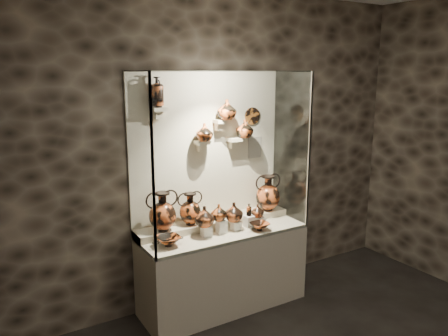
{
  "coord_description": "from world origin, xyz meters",
  "views": [
    {
      "loc": [
        -2.13,
        -1.39,
        2.39
      ],
      "look_at": [
        0.03,
        2.21,
        1.46
      ],
      "focal_mm": 35.0,
      "sensor_mm": 36.0,
      "label": 1
    }
  ],
  "objects_px": {
    "jug_a": "(204,216)",
    "kylix_left": "(168,240)",
    "amphora_mid": "(190,209)",
    "lekythos_tall": "(157,90)",
    "ovoid_vase_a": "(204,132)",
    "ovoid_vase_b": "(227,110)",
    "jug_c": "(234,212)",
    "amphora_right": "(268,193)",
    "jug_e": "(257,211)",
    "lekythos_small": "(249,209)",
    "kylix_right": "(259,226)",
    "ovoid_vase_c": "(245,129)",
    "jug_b": "(219,212)",
    "amphora_left": "(163,211)"
  },
  "relations": [
    {
      "from": "jug_b",
      "to": "lekythos_tall",
      "type": "xyz_separation_m",
      "value": [
        -0.5,
        0.26,
        1.18
      ]
    },
    {
      "from": "jug_e",
      "to": "ovoid_vase_c",
      "type": "distance_m",
      "value": 0.87
    },
    {
      "from": "lekythos_small",
      "to": "lekythos_tall",
      "type": "bearing_deg",
      "value": 148.45
    },
    {
      "from": "amphora_right",
      "to": "kylix_right",
      "type": "relative_size",
      "value": 1.61
    },
    {
      "from": "jug_c",
      "to": "ovoid_vase_b",
      "type": "bearing_deg",
      "value": 82.05
    },
    {
      "from": "lekythos_tall",
      "to": "ovoid_vase_a",
      "type": "bearing_deg",
      "value": 12.53
    },
    {
      "from": "jug_b",
      "to": "jug_a",
      "type": "bearing_deg",
      "value": 160.23
    },
    {
      "from": "amphora_left",
      "to": "jug_c",
      "type": "xyz_separation_m",
      "value": [
        0.69,
        -0.17,
        -0.07
      ]
    },
    {
      "from": "amphora_left",
      "to": "amphora_right",
      "type": "relative_size",
      "value": 0.97
    },
    {
      "from": "lekythos_small",
      "to": "kylix_right",
      "type": "relative_size",
      "value": 0.59
    },
    {
      "from": "jug_a",
      "to": "lekythos_tall",
      "type": "relative_size",
      "value": 0.64
    },
    {
      "from": "ovoid_vase_a",
      "to": "amphora_right",
      "type": "bearing_deg",
      "value": 15.15
    },
    {
      "from": "jug_c",
      "to": "jug_e",
      "type": "height_order",
      "value": "jug_c"
    },
    {
      "from": "jug_c",
      "to": "jug_e",
      "type": "relative_size",
      "value": 1.4
    },
    {
      "from": "jug_c",
      "to": "ovoid_vase_a",
      "type": "height_order",
      "value": "ovoid_vase_a"
    },
    {
      "from": "amphora_mid",
      "to": "kylix_left",
      "type": "height_order",
      "value": "amphora_mid"
    },
    {
      "from": "jug_e",
      "to": "ovoid_vase_b",
      "type": "relative_size",
      "value": 0.68
    },
    {
      "from": "jug_a",
      "to": "ovoid_vase_c",
      "type": "xyz_separation_m",
      "value": [
        0.62,
        0.24,
        0.78
      ]
    },
    {
      "from": "jug_a",
      "to": "kylix_left",
      "type": "relative_size",
      "value": 0.71
    },
    {
      "from": "ovoid_vase_b",
      "to": "jug_c",
      "type": "bearing_deg",
      "value": -99.17
    },
    {
      "from": "amphora_right",
      "to": "lekythos_small",
      "type": "relative_size",
      "value": 2.75
    },
    {
      "from": "amphora_right",
      "to": "lekythos_tall",
      "type": "xyz_separation_m",
      "value": [
        -1.22,
        0.09,
        1.13
      ]
    },
    {
      "from": "amphora_left",
      "to": "ovoid_vase_c",
      "type": "relative_size",
      "value": 2.02
    },
    {
      "from": "amphora_mid",
      "to": "ovoid_vase_c",
      "type": "relative_size",
      "value": 1.71
    },
    {
      "from": "jug_e",
      "to": "ovoid_vase_c",
      "type": "bearing_deg",
      "value": 103.05
    },
    {
      "from": "jug_b",
      "to": "ovoid_vase_a",
      "type": "xyz_separation_m",
      "value": [
        -0.02,
        0.24,
        0.76
      ]
    },
    {
      "from": "jug_b",
      "to": "ovoid_vase_b",
      "type": "relative_size",
      "value": 0.82
    },
    {
      "from": "amphora_right",
      "to": "ovoid_vase_a",
      "type": "distance_m",
      "value": 1.03
    },
    {
      "from": "amphora_mid",
      "to": "jug_b",
      "type": "relative_size",
      "value": 1.95
    },
    {
      "from": "amphora_mid",
      "to": "ovoid_vase_a",
      "type": "bearing_deg",
      "value": -5.34
    },
    {
      "from": "amphora_right",
      "to": "ovoid_vase_a",
      "type": "height_order",
      "value": "ovoid_vase_a"
    },
    {
      "from": "kylix_right",
      "to": "ovoid_vase_a",
      "type": "distance_m",
      "value": 1.09
    },
    {
      "from": "lekythos_small",
      "to": "jug_a",
      "type": "bearing_deg",
      "value": 166.1
    },
    {
      "from": "jug_a",
      "to": "lekythos_small",
      "type": "xyz_separation_m",
      "value": [
        0.51,
        -0.0,
        -0.01
      ]
    },
    {
      "from": "jug_a",
      "to": "lekythos_small",
      "type": "distance_m",
      "value": 0.51
    },
    {
      "from": "amphora_mid",
      "to": "lekythos_small",
      "type": "xyz_separation_m",
      "value": [
        0.56,
        -0.21,
        -0.04
      ]
    },
    {
      "from": "kylix_right",
      "to": "ovoid_vase_a",
      "type": "height_order",
      "value": "ovoid_vase_a"
    },
    {
      "from": "jug_e",
      "to": "ovoid_vase_c",
      "type": "height_order",
      "value": "ovoid_vase_c"
    },
    {
      "from": "amphora_mid",
      "to": "jug_b",
      "type": "height_order",
      "value": "amphora_mid"
    },
    {
      "from": "amphora_left",
      "to": "kylix_right",
      "type": "distance_m",
      "value": 0.98
    },
    {
      "from": "amphora_right",
      "to": "kylix_left",
      "type": "distance_m",
      "value": 1.32
    },
    {
      "from": "ovoid_vase_c",
      "to": "jug_e",
      "type": "bearing_deg",
      "value": -93.2
    },
    {
      "from": "jug_b",
      "to": "kylix_right",
      "type": "xyz_separation_m",
      "value": [
        0.39,
        -0.15,
        -0.16
      ]
    },
    {
      "from": "jug_e",
      "to": "lekythos_tall",
      "type": "relative_size",
      "value": 0.44
    },
    {
      "from": "amphora_mid",
      "to": "ovoid_vase_c",
      "type": "height_order",
      "value": "ovoid_vase_c"
    },
    {
      "from": "kylix_right",
      "to": "ovoid_vase_b",
      "type": "height_order",
      "value": "ovoid_vase_b"
    },
    {
      "from": "amphora_right",
      "to": "lekythos_tall",
      "type": "height_order",
      "value": "lekythos_tall"
    },
    {
      "from": "jug_c",
      "to": "jug_e",
      "type": "bearing_deg",
      "value": 6.02
    },
    {
      "from": "amphora_right",
      "to": "lekythos_small",
      "type": "xyz_separation_m",
      "value": [
        -0.37,
        -0.18,
        -0.08
      ]
    },
    {
      "from": "amphora_right",
      "to": "jug_a",
      "type": "bearing_deg",
      "value": -152.81
    }
  ]
}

